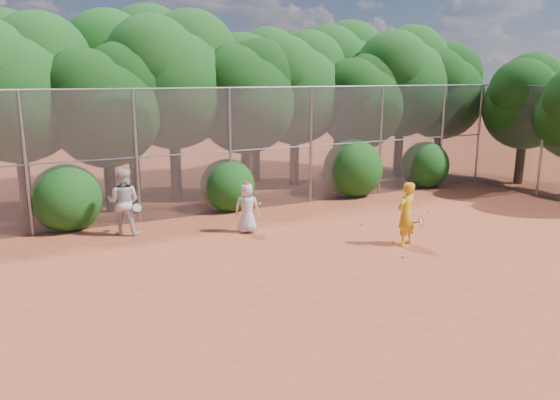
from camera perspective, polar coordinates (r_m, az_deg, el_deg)
ground at (r=13.46m, az=8.74°, el=-6.26°), size 80.00×80.00×0.00m
fence_back at (r=18.01m, az=-2.61°, el=5.47°), size 20.05×0.09×4.03m
fence_side at (r=22.11m, az=25.74°, el=5.59°), size 0.09×6.09×4.03m
tree_1 at (r=18.79m, az=-25.87°, el=10.99°), size 4.64×4.03×6.35m
tree_2 at (r=18.35m, az=-17.73°, el=9.82°), size 3.99×3.47×5.47m
tree_3 at (r=19.89m, az=-11.10°, el=12.72°), size 4.89×4.26×6.70m
tree_4 at (r=20.18m, az=-3.60°, el=11.12°), size 4.19×3.64×5.73m
tree_5 at (r=22.00m, az=1.64°, el=12.05°), size 4.51×3.92×6.17m
tree_6 at (r=22.50m, az=8.56°, el=10.45°), size 3.86×3.36×5.29m
tree_7 at (r=24.50m, az=12.67°, el=12.38°), size 4.77×4.14×6.53m
tree_8 at (r=25.60m, az=16.57°, el=11.14°), size 4.25×3.70×5.82m
tree_10 at (r=21.78m, az=-15.39°, el=13.12°), size 5.15×4.48×7.06m
tree_11 at (r=22.98m, az=-2.56°, el=12.37°), size 4.64×4.03×6.35m
tree_12 at (r=25.70m, az=6.26°, el=13.14°), size 5.02×4.37×6.88m
tree_13 at (r=24.39m, az=24.34°, el=9.65°), size 3.86×3.36×5.29m
bush_0 at (r=16.95m, az=-21.40°, el=0.50°), size 2.00×2.00×2.00m
bush_1 at (r=18.13m, az=-5.51°, el=1.78°), size 1.80×1.80×1.80m
bush_2 at (r=20.44m, az=7.63°, el=3.56°), size 2.20×2.20×2.20m
bush_3 at (r=22.62m, az=14.94°, el=3.76°), size 1.90×1.90×1.90m
player_yellow at (r=14.64m, az=13.03°, el=-1.42°), size 0.86×0.62×1.69m
player_teen at (r=15.47m, az=-3.46°, el=-0.78°), size 0.84×0.75×1.46m
player_white at (r=15.81m, az=-16.03°, el=-0.18°), size 1.15×1.08×1.88m
ball_0 at (r=14.65m, az=12.65°, el=-4.69°), size 0.07×0.07×0.07m
ball_1 at (r=16.56m, az=8.52°, el=-2.46°), size 0.07×0.07×0.07m
ball_2 at (r=14.95m, az=11.75°, el=-4.29°), size 0.07×0.07×0.07m
ball_3 at (r=16.59m, az=12.71°, el=-2.61°), size 0.07×0.07×0.07m
ball_4 at (r=13.81m, az=12.71°, el=-5.78°), size 0.07×0.07×0.07m
ball_5 at (r=18.48m, az=15.25°, el=-1.16°), size 0.07×0.07×0.07m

